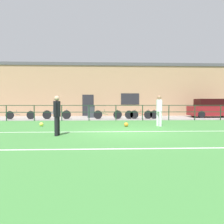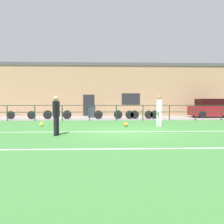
{
  "view_description": "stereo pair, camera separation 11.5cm",
  "coord_description": "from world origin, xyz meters",
  "px_view_note": "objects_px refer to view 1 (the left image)",
  "views": [
    {
      "loc": [
        -0.96,
        -9.36,
        1.35
      ],
      "look_at": [
        -0.42,
        3.11,
        0.77
      ],
      "focal_mm": 33.2,
      "sensor_mm": 36.0,
      "label": 1
    },
    {
      "loc": [
        -0.84,
        -9.36,
        1.35
      ],
      "look_at": [
        -0.42,
        3.11,
        0.77
      ],
      "focal_mm": 33.2,
      "sensor_mm": 36.0,
      "label": 2
    }
  ],
  "objects_px": {
    "bicycle_parked_3": "(20,115)",
    "bicycle_parked_4": "(139,115)",
    "soccer_ball_match": "(41,124)",
    "bicycle_parked_1": "(108,114)",
    "player_goalkeeper": "(57,113)",
    "trash_bin_0": "(91,112)",
    "soccer_ball_spare": "(126,125)",
    "parked_car_red": "(211,109)",
    "bicycle_parked_2": "(57,115)",
    "player_striker": "(159,109)",
    "bicycle_parked_0": "(144,114)"
  },
  "relations": [
    {
      "from": "bicycle_parked_0",
      "to": "bicycle_parked_1",
      "type": "relative_size",
      "value": 1.01
    },
    {
      "from": "soccer_ball_spare",
      "to": "parked_car_red",
      "type": "bearing_deg",
      "value": 38.37
    },
    {
      "from": "player_striker",
      "to": "bicycle_parked_4",
      "type": "distance_m",
      "value": 4.98
    },
    {
      "from": "player_striker",
      "to": "soccer_ball_spare",
      "type": "distance_m",
      "value": 2.1
    },
    {
      "from": "bicycle_parked_1",
      "to": "soccer_ball_match",
      "type": "bearing_deg",
      "value": -129.03
    },
    {
      "from": "soccer_ball_match",
      "to": "parked_car_red",
      "type": "relative_size",
      "value": 0.06
    },
    {
      "from": "player_striker",
      "to": "parked_car_red",
      "type": "bearing_deg",
      "value": -67.6
    },
    {
      "from": "soccer_ball_match",
      "to": "trash_bin_0",
      "type": "height_order",
      "value": "trash_bin_0"
    },
    {
      "from": "bicycle_parked_1",
      "to": "trash_bin_0",
      "type": "relative_size",
      "value": 2.21
    },
    {
      "from": "soccer_ball_spare",
      "to": "bicycle_parked_2",
      "type": "relative_size",
      "value": 0.11
    },
    {
      "from": "player_goalkeeper",
      "to": "trash_bin_0",
      "type": "distance_m",
      "value": 9.76
    },
    {
      "from": "parked_car_red",
      "to": "bicycle_parked_4",
      "type": "relative_size",
      "value": 1.79
    },
    {
      "from": "soccer_ball_spare",
      "to": "trash_bin_0",
      "type": "distance_m",
      "value": 7.17
    },
    {
      "from": "soccer_ball_spare",
      "to": "parked_car_red",
      "type": "distance_m",
      "value": 10.74
    },
    {
      "from": "bicycle_parked_1",
      "to": "bicycle_parked_0",
      "type": "bearing_deg",
      "value": 0.0
    },
    {
      "from": "player_goalkeeper",
      "to": "soccer_ball_spare",
      "type": "distance_m",
      "value": 4.4
    },
    {
      "from": "bicycle_parked_1",
      "to": "trash_bin_0",
      "type": "height_order",
      "value": "trash_bin_0"
    },
    {
      "from": "soccer_ball_match",
      "to": "bicycle_parked_4",
      "type": "distance_m",
      "value": 7.94
    },
    {
      "from": "soccer_ball_spare",
      "to": "parked_car_red",
      "type": "xyz_separation_m",
      "value": [
        8.4,
        6.65,
        0.67
      ]
    },
    {
      "from": "parked_car_red",
      "to": "bicycle_parked_0",
      "type": "distance_m",
      "value": 6.56
    },
    {
      "from": "player_striker",
      "to": "soccer_ball_spare",
      "type": "bearing_deg",
      "value": 73.86
    },
    {
      "from": "bicycle_parked_1",
      "to": "parked_car_red",
      "type": "bearing_deg",
      "value": 9.22
    },
    {
      "from": "soccer_ball_match",
      "to": "bicycle_parked_4",
      "type": "height_order",
      "value": "bicycle_parked_4"
    },
    {
      "from": "bicycle_parked_3",
      "to": "bicycle_parked_4",
      "type": "distance_m",
      "value": 9.39
    },
    {
      "from": "player_striker",
      "to": "player_goalkeeper",
      "type": "bearing_deg",
      "value": 99.61
    },
    {
      "from": "parked_car_red",
      "to": "bicycle_parked_2",
      "type": "bearing_deg",
      "value": -173.55
    },
    {
      "from": "soccer_ball_match",
      "to": "bicycle_parked_0",
      "type": "distance_m",
      "value": 8.31
    },
    {
      "from": "soccer_ball_spare",
      "to": "parked_car_red",
      "type": "relative_size",
      "value": 0.06
    },
    {
      "from": "soccer_ball_match",
      "to": "bicycle_parked_1",
      "type": "height_order",
      "value": "bicycle_parked_1"
    },
    {
      "from": "player_goalkeeper",
      "to": "soccer_ball_spare",
      "type": "relative_size",
      "value": 6.86
    },
    {
      "from": "player_striker",
      "to": "soccer_ball_spare",
      "type": "height_order",
      "value": "player_striker"
    },
    {
      "from": "player_goalkeeper",
      "to": "trash_bin_0",
      "type": "relative_size",
      "value": 1.58
    },
    {
      "from": "parked_car_red",
      "to": "bicycle_parked_3",
      "type": "relative_size",
      "value": 1.76
    },
    {
      "from": "soccer_ball_match",
      "to": "bicycle_parked_3",
      "type": "bearing_deg",
      "value": 122.59
    },
    {
      "from": "bicycle_parked_0",
      "to": "trash_bin_0",
      "type": "distance_m",
      "value": 4.66
    },
    {
      "from": "soccer_ball_match",
      "to": "parked_car_red",
      "type": "xyz_separation_m",
      "value": [
        13.17,
        6.27,
        0.68
      ]
    },
    {
      "from": "bicycle_parked_3",
      "to": "bicycle_parked_1",
      "type": "bearing_deg",
      "value": -0.0
    },
    {
      "from": "soccer_ball_spare",
      "to": "bicycle_parked_1",
      "type": "bearing_deg",
      "value": 100.05
    },
    {
      "from": "soccer_ball_spare",
      "to": "bicycle_parked_2",
      "type": "xyz_separation_m",
      "value": [
        -4.97,
        5.14,
        0.26
      ]
    },
    {
      "from": "soccer_ball_spare",
      "to": "bicycle_parked_1",
      "type": "height_order",
      "value": "bicycle_parked_1"
    },
    {
      "from": "bicycle_parked_0",
      "to": "trash_bin_0",
      "type": "bearing_deg",
      "value": 159.56
    },
    {
      "from": "bicycle_parked_3",
      "to": "trash_bin_0",
      "type": "distance_m",
      "value": 5.72
    },
    {
      "from": "player_striker",
      "to": "parked_car_red",
      "type": "relative_size",
      "value": 0.44
    },
    {
      "from": "player_goalkeeper",
      "to": "parked_car_red",
      "type": "height_order",
      "value": "parked_car_red"
    },
    {
      "from": "soccer_ball_spare",
      "to": "bicycle_parked_3",
      "type": "xyz_separation_m",
      "value": [
        -7.81,
        5.14,
        0.24
      ]
    },
    {
      "from": "bicycle_parked_3",
      "to": "soccer_ball_spare",
      "type": "bearing_deg",
      "value": -33.33
    },
    {
      "from": "player_goalkeeper",
      "to": "bicycle_parked_2",
      "type": "bearing_deg",
      "value": 18.32
    },
    {
      "from": "player_goalkeeper",
      "to": "bicycle_parked_4",
      "type": "xyz_separation_m",
      "value": [
        4.74,
        8.09,
        -0.55
      ]
    },
    {
      "from": "parked_car_red",
      "to": "bicycle_parked_0",
      "type": "xyz_separation_m",
      "value": [
        -6.37,
        -1.51,
        -0.42
      ]
    },
    {
      "from": "soccer_ball_spare",
      "to": "bicycle_parked_2",
      "type": "distance_m",
      "value": 7.15
    }
  ]
}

